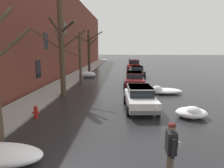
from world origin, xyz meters
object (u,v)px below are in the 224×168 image
fire_hydrant (36,112)px  bare_tree_far_down_block (89,51)px  bare_tree_mid_block (80,56)px  sedan_black_parked_kerbside_mid (136,71)px  bare_tree_second_along_sidewalk (62,47)px  sedan_white_approaching_near_lane (140,97)px  sedan_maroon_parked_kerbside_close (134,79)px  pedestrian_with_coffee (171,147)px  suv_red_parked_far_down_block (133,64)px

fire_hydrant → bare_tree_far_down_block: bearing=90.1°
bare_tree_mid_block → sedan_black_parked_kerbside_mid: bearing=30.5°
bare_tree_second_along_sidewalk → sedan_black_parked_kerbside_mid: size_ratio=1.85×
bare_tree_second_along_sidewalk → sedan_white_approaching_near_lane: bearing=-29.5°
sedan_maroon_parked_kerbside_close → sedan_black_parked_kerbside_mid: size_ratio=1.11×
bare_tree_second_along_sidewalk → sedan_white_approaching_near_lane: size_ratio=1.75×
sedan_maroon_parked_kerbside_close → pedestrian_with_coffee: bearing=-88.9°
bare_tree_second_along_sidewalk → sedan_black_parked_kerbside_mid: bare_tree_second_along_sidewalk is taller
bare_tree_mid_block → pedestrian_with_coffee: bearing=-70.1°
bare_tree_mid_block → fire_hydrant: bearing=-89.7°
suv_red_parked_far_down_block → pedestrian_with_coffee: suv_red_parked_far_down_block is taller
bare_tree_mid_block → bare_tree_second_along_sidewalk: bearing=-89.7°
sedan_maroon_parked_kerbside_close → fire_hydrant: bearing=-121.7°
bare_tree_far_down_block → fire_hydrant: size_ratio=8.54×
sedan_white_approaching_near_lane → suv_red_parked_far_down_block: suv_red_parked_far_down_block is taller
sedan_white_approaching_near_lane → sedan_maroon_parked_kerbside_close: 7.41m
bare_tree_second_along_sidewalk → bare_tree_far_down_block: bare_tree_second_along_sidewalk is taller
bare_tree_second_along_sidewalk → pedestrian_with_coffee: (6.13, -10.25, -2.81)m
bare_tree_mid_block → suv_red_parked_far_down_block: bearing=60.4°
sedan_black_parked_kerbside_mid → suv_red_parked_far_down_block: 7.58m
sedan_black_parked_kerbside_mid → pedestrian_with_coffee: 20.86m
sedan_maroon_parked_kerbside_close → sedan_white_approaching_near_lane: bearing=-90.2°
suv_red_parked_far_down_block → sedan_black_parked_kerbside_mid: bearing=-89.8°
sedan_maroon_parked_kerbside_close → sedan_black_parked_kerbside_mid: 6.52m
bare_tree_far_down_block → fire_hydrant: (0.03, -17.86, -3.00)m
suv_red_parked_far_down_block → fire_hydrant: suv_red_parked_far_down_block is taller
fire_hydrant → sedan_maroon_parked_kerbside_close: bearing=58.3°
bare_tree_second_along_sidewalk → pedestrian_with_coffee: size_ratio=4.17×
sedan_white_approaching_near_lane → pedestrian_with_coffee: (0.31, -6.96, 0.28)m
sedan_black_parked_kerbside_mid → fire_hydrant: (-6.43, -15.93, -0.39)m
bare_tree_far_down_block → suv_red_parked_far_down_block: (6.43, 5.64, -2.37)m
fire_hydrant → pedestrian_with_coffee: bearing=-38.9°
pedestrian_with_coffee → suv_red_parked_far_down_block: bearing=89.4°
bare_tree_far_down_block → sedan_maroon_parked_kerbside_close: bearing=-55.2°
bare_tree_second_along_sidewalk → sedan_maroon_parked_kerbside_close: bearing=35.2°
bare_tree_far_down_block → sedan_black_parked_kerbside_mid: (6.46, -1.93, -2.60)m
bare_tree_far_down_block → suv_red_parked_far_down_block: bearing=41.3°
bare_tree_mid_block → fire_hydrant: size_ratio=7.75×
bare_tree_second_along_sidewalk → bare_tree_far_down_block: size_ratio=1.21×
bare_tree_mid_block → fire_hydrant: (0.07, -12.10, -2.52)m
bare_tree_mid_block → bare_tree_far_down_block: size_ratio=0.91×
bare_tree_far_down_block → sedan_black_parked_kerbside_mid: bare_tree_far_down_block is taller
bare_tree_mid_block → bare_tree_far_down_block: 5.78m
sedan_white_approaching_near_lane → suv_red_parked_far_down_block: size_ratio=0.92×
bare_tree_far_down_block → fire_hydrant: bearing=-89.9°
pedestrian_with_coffee → fire_hydrant: bearing=141.1°
bare_tree_second_along_sidewalk → pedestrian_with_coffee: bare_tree_second_along_sidewalk is taller
sedan_black_parked_kerbside_mid → bare_tree_mid_block: bearing=-149.5°
bare_tree_far_down_block → sedan_white_approaching_near_lane: bare_tree_far_down_block is taller
sedan_white_approaching_near_lane → sedan_maroon_parked_kerbside_close: size_ratio=0.95×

